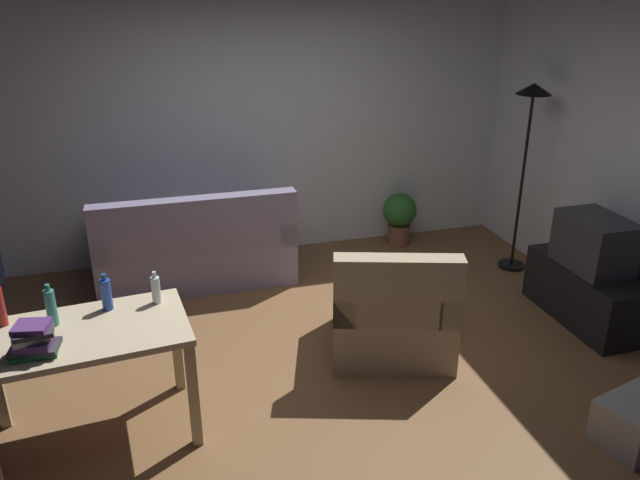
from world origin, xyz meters
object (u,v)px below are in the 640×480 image
couch (196,251)px  tv_stand (585,294)px  desk (86,346)px  potted_plant (399,215)px  storage_box (637,422)px  bottle_tall (51,307)px  tv (595,243)px  bottle_clear (156,289)px  armchair (392,314)px  torchiere_lamp (529,127)px  book_stack (33,341)px  bottle_blue (106,294)px  bottle_red (0,306)px

couch → tv_stand: (3.06, -1.64, -0.07)m
desk → potted_plant: 3.84m
storage_box → bottle_tall: (-3.38, 1.10, 0.73)m
tv_stand → tv: (0.00, -0.00, 0.46)m
storage_box → bottle_clear: 3.11m
tv_stand → bottle_clear: 3.50m
desk → bottle_clear: bottle_clear is taller
desk → armchair: size_ratio=1.14×
storage_box → couch: bearing=128.2°
tv → storage_box: (-0.67, -1.40, -0.55)m
torchiere_lamp → book_stack: 4.49m
book_stack → bottle_blue: bearing=49.0°
storage_box → book_stack: size_ratio=1.73×
armchair → book_stack: (-2.37, -0.60, 0.52)m
couch → bottle_blue: (-0.68, -1.83, 0.56)m
tv_stand → bottle_red: (-4.33, -0.22, 0.65)m
storage_box → bottle_red: bottle_red is taller
bottle_tall → bottle_blue: 0.33m
armchair → couch: bearing=-34.3°
armchair → bottle_red: bearing=21.8°
tv_stand → armchair: bearing=90.6°
torchiere_lamp → bottle_clear: size_ratio=8.32×
torchiere_lamp → potted_plant: torchiere_lamp is taller
desk → book_stack: size_ratio=4.55×
torchiere_lamp → bottle_red: 4.56m
tv → storage_box: tv is taller
storage_box → bottle_red: size_ratio=1.69×
couch → desk: size_ratio=1.43×
potted_plant → bottle_red: 4.13m
couch → tv: size_ratio=3.00×
tv → bottle_clear: bottle_clear is taller
bottle_red → bottle_blue: (0.60, 0.03, -0.02)m
tv_stand → tv: tv is taller
bottle_blue → couch: bearing=69.5°
torchiere_lamp → bottle_clear: (-3.44, -1.28, -0.56)m
bottle_tall → bottle_clear: size_ratio=1.23×
tv_stand → bottle_blue: bottle_blue is taller
tv_stand → armchair: (-1.74, -0.02, 0.08)m
potted_plant → bottle_clear: (-2.57, -2.14, 0.52)m
torchiere_lamp → bottle_red: size_ratio=6.37×
bottle_clear → storage_box: bearing=-23.6°
desk → book_stack: (-0.24, -0.20, 0.20)m
tv_stand → desk: size_ratio=0.87×
torchiere_lamp → bottle_blue: size_ratio=7.47×
desk → armchair: armchair is taller
armchair → bottle_clear: (-1.70, -0.17, 0.53)m
torchiere_lamp → bottle_red: (-4.33, -1.31, -0.53)m
tv → desk: bearing=96.2°
torchiere_lamp → storage_box: (-0.67, -2.49, -1.26)m
couch → bottle_clear: bearing=78.1°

